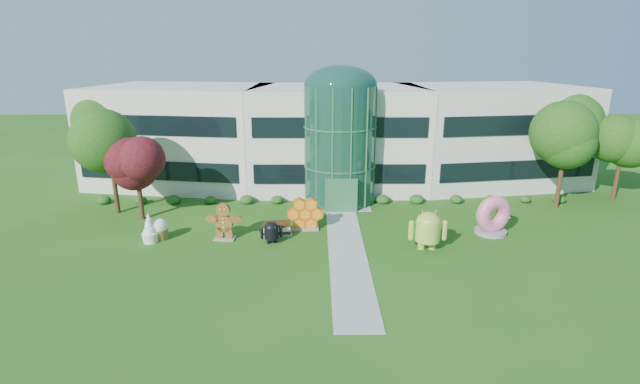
{
  "coord_description": "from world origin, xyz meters",
  "views": [
    {
      "loc": [
        -1.97,
        -26.41,
        12.46
      ],
      "look_at": [
        -1.72,
        6.0,
        2.6
      ],
      "focal_mm": 26.0,
      "sensor_mm": 36.0,
      "label": 1
    }
  ],
  "objects_px": {
    "android_black": "(271,231)",
    "gingerbread": "(224,221)",
    "android_green": "(428,228)",
    "donut": "(492,214)"
  },
  "relations": [
    {
      "from": "android_black",
      "to": "gingerbread",
      "type": "relative_size",
      "value": 0.62
    },
    {
      "from": "android_green",
      "to": "donut",
      "type": "xyz_separation_m",
      "value": [
        5.18,
        2.68,
        -0.06
      ]
    },
    {
      "from": "android_green",
      "to": "gingerbread",
      "type": "bearing_deg",
      "value": 172.32
    },
    {
      "from": "gingerbread",
      "to": "android_black",
      "type": "bearing_deg",
      "value": -6.14
    },
    {
      "from": "donut",
      "to": "gingerbread",
      "type": "height_order",
      "value": "donut"
    },
    {
      "from": "android_black",
      "to": "donut",
      "type": "relative_size",
      "value": 0.62
    },
    {
      "from": "android_black",
      "to": "donut",
      "type": "height_order",
      "value": "donut"
    },
    {
      "from": "android_black",
      "to": "donut",
      "type": "bearing_deg",
      "value": -9.37
    },
    {
      "from": "android_green",
      "to": "android_black",
      "type": "distance_m",
      "value": 10.37
    },
    {
      "from": "android_green",
      "to": "donut",
      "type": "height_order",
      "value": "android_green"
    }
  ]
}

